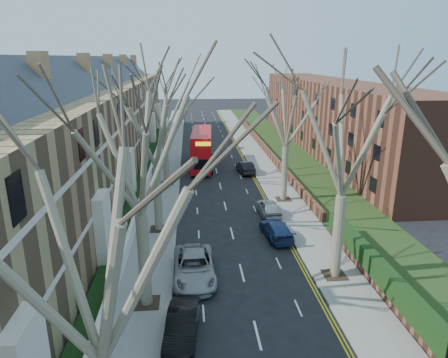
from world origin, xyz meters
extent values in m
cube|color=slate|center=(-6.00, 39.00, 0.06)|extent=(3.00, 102.00, 0.12)
cube|color=slate|center=(6.00, 39.00, 0.06)|extent=(3.00, 102.00, 0.12)
cube|color=#8E6A48|center=(-13.80, 31.00, 5.00)|extent=(9.00, 78.00, 10.00)
cube|color=#30333B|center=(-13.80, 31.00, 11.00)|extent=(4.67, 78.00, 4.67)
cube|color=silver|center=(-9.35, 31.00, 3.50)|extent=(0.12, 78.00, 0.35)
cube|color=silver|center=(-9.35, 31.00, 7.00)|extent=(0.12, 78.00, 0.35)
cube|color=brown|center=(17.50, 43.00, 5.00)|extent=(8.00, 54.00, 10.00)
cube|color=brown|center=(7.70, 43.00, 0.57)|extent=(0.35, 54.00, 0.90)
cube|color=brown|center=(7.70, 2.00, 0.42)|extent=(0.40, 24.00, 0.60)
cube|color=black|center=(7.70, 2.00, 1.32)|extent=(0.70, 24.00, 1.20)
cube|color=white|center=(-7.65, 31.00, 0.62)|extent=(0.30, 78.00, 1.00)
cube|color=#223914|center=(10.50, 39.00, 0.15)|extent=(6.00, 102.00, 0.06)
cylinder|color=#6C634D|center=(-5.70, 6.00, 2.75)|extent=(0.64, 0.64, 5.25)
cube|color=#2D2116|center=(-5.70, 6.00, 0.14)|extent=(1.40, 1.40, 0.05)
cylinder|color=#6C634D|center=(-5.70, 16.00, 2.66)|extent=(0.64, 0.64, 5.07)
cube|color=#2D2116|center=(-5.70, 16.00, 0.14)|extent=(1.40, 1.40, 0.05)
cylinder|color=#6C634D|center=(-5.70, 28.00, 2.75)|extent=(0.60, 0.60, 5.25)
cube|color=#2D2116|center=(-5.70, 28.00, 0.14)|extent=(1.40, 1.40, 0.05)
cylinder|color=#6C634D|center=(5.70, 8.00, 2.75)|extent=(0.64, 0.64, 5.25)
cube|color=#2D2116|center=(5.70, 8.00, 0.14)|extent=(1.40, 1.40, 0.05)
cylinder|color=#6C634D|center=(5.70, 22.00, 2.66)|extent=(0.60, 0.60, 5.07)
cube|color=#2D2116|center=(5.70, 22.00, 0.14)|extent=(1.40, 1.40, 0.05)
cube|color=#A90C10|center=(-1.67, 34.92, 1.40)|extent=(3.01, 10.66, 2.11)
cube|color=#A90C10|center=(-1.67, 34.92, 3.41)|extent=(2.98, 10.13, 1.91)
cube|color=black|center=(-1.67, 34.92, 1.83)|extent=(2.98, 9.82, 0.86)
cube|color=black|center=(-1.67, 34.92, 3.51)|extent=(2.97, 9.60, 0.86)
imported|color=black|center=(-3.70, 3.10, 0.69)|extent=(1.85, 4.32, 1.39)
imported|color=gray|center=(-3.03, 8.62, 0.77)|extent=(2.64, 5.58, 1.54)
imported|color=navy|center=(3.28, 13.97, 0.65)|extent=(2.17, 4.58, 1.29)
imported|color=#93969B|center=(3.56, 18.52, 0.69)|extent=(1.88, 4.13, 1.37)
imported|color=black|center=(3.36, 31.73, 0.69)|extent=(1.91, 4.34, 1.39)
camera|label=1|loc=(-3.08, -13.42, 13.18)|focal=32.00mm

